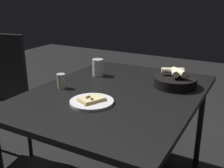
{
  "coord_description": "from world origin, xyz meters",
  "views": [
    {
      "loc": [
        0.7,
        -1.32,
        1.27
      ],
      "look_at": [
        0.0,
        -0.06,
        0.78
      ],
      "focal_mm": 43.74,
      "sensor_mm": 36.0,
      "label": 1
    }
  ],
  "objects_px": {
    "beer_glass": "(98,68)",
    "pepper_shaker": "(61,82)",
    "bread_basket": "(175,81)",
    "pizza_plate": "(92,101)",
    "dining_table": "(116,101)"
  },
  "relations": [
    {
      "from": "beer_glass",
      "to": "pepper_shaker",
      "type": "relative_size",
      "value": 1.3
    },
    {
      "from": "dining_table",
      "to": "bread_basket",
      "type": "xyz_separation_m",
      "value": [
        0.27,
        0.26,
        0.09
      ]
    },
    {
      "from": "pizza_plate",
      "to": "bread_basket",
      "type": "height_order",
      "value": "bread_basket"
    },
    {
      "from": "beer_glass",
      "to": "bread_basket",
      "type": "bearing_deg",
      "value": 2.54
    },
    {
      "from": "bread_basket",
      "to": "beer_glass",
      "type": "xyz_separation_m",
      "value": [
        -0.54,
        -0.02,
        0.01
      ]
    },
    {
      "from": "dining_table",
      "to": "pizza_plate",
      "type": "height_order",
      "value": "pizza_plate"
    },
    {
      "from": "bread_basket",
      "to": "beer_glass",
      "type": "height_order",
      "value": "bread_basket"
    },
    {
      "from": "beer_glass",
      "to": "pepper_shaker",
      "type": "distance_m",
      "value": 0.34
    },
    {
      "from": "bread_basket",
      "to": "pizza_plate",
      "type": "bearing_deg",
      "value": -123.02
    },
    {
      "from": "dining_table",
      "to": "beer_glass",
      "type": "bearing_deg",
      "value": 138.92
    },
    {
      "from": "pizza_plate",
      "to": "bread_basket",
      "type": "relative_size",
      "value": 0.89
    },
    {
      "from": "bread_basket",
      "to": "beer_glass",
      "type": "relative_size",
      "value": 2.27
    },
    {
      "from": "pizza_plate",
      "to": "beer_glass",
      "type": "height_order",
      "value": "beer_glass"
    },
    {
      "from": "pizza_plate",
      "to": "pepper_shaker",
      "type": "height_order",
      "value": "pepper_shaker"
    },
    {
      "from": "beer_glass",
      "to": "dining_table",
      "type": "bearing_deg",
      "value": -41.08
    }
  ]
}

